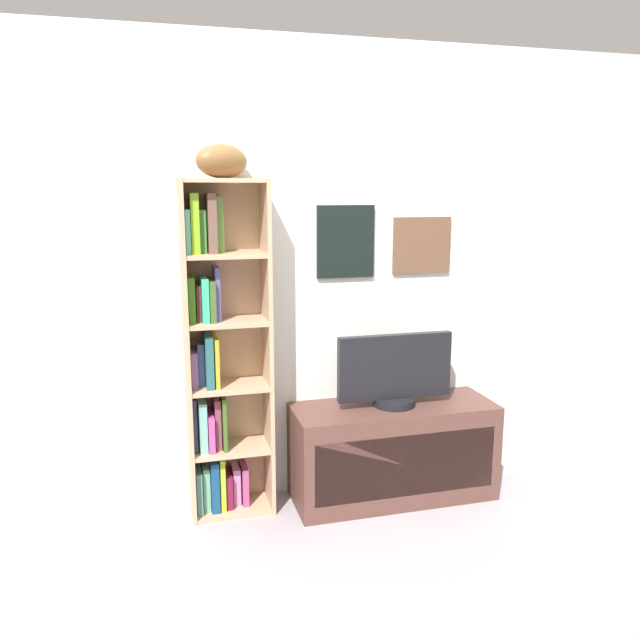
% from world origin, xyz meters
% --- Properties ---
extents(ground, '(5.20, 5.20, 0.04)m').
position_xyz_m(ground, '(0.00, 0.00, -0.02)').
color(ground, gray).
extents(back_wall, '(4.80, 0.08, 2.36)m').
position_xyz_m(back_wall, '(0.00, 1.13, 1.18)').
color(back_wall, silver).
rests_on(back_wall, ground).
extents(bookshelf, '(0.41, 0.25, 1.67)m').
position_xyz_m(bookshelf, '(-0.41, 1.00, 0.79)').
color(bookshelf, tan).
rests_on(bookshelf, ground).
extents(football, '(0.32, 0.29, 0.16)m').
position_xyz_m(football, '(-0.36, 0.98, 1.75)').
color(football, brown).
rests_on(football, bookshelf).
extents(tv_stand, '(1.07, 0.40, 0.51)m').
position_xyz_m(tv_stand, '(0.49, 0.90, 0.26)').
color(tv_stand, brown).
rests_on(tv_stand, ground).
extents(television, '(0.61, 0.22, 0.38)m').
position_xyz_m(television, '(0.49, 0.90, 0.70)').
color(television, black).
rests_on(television, tv_stand).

